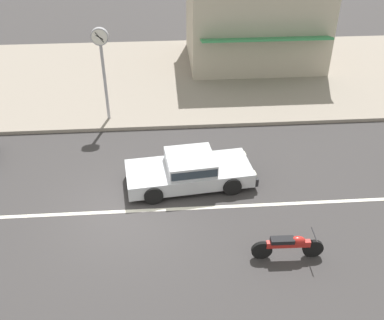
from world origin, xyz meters
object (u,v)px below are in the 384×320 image
object	(u,v)px
motorcycle_0	(289,245)
sedan_silver_3	(190,170)
shopfront_corner_warung	(255,11)
street_clock	(102,53)

from	to	relation	value
motorcycle_0	sedan_silver_3	bearing A→B (deg)	124.31
motorcycle_0	shopfront_corner_warung	world-z (taller)	shopfront_corner_warung
shopfront_corner_warung	sedan_silver_3	bearing A→B (deg)	-110.95
sedan_silver_3	motorcycle_0	world-z (taller)	sedan_silver_3
motorcycle_0	shopfront_corner_warung	distance (m)	14.20
sedan_silver_3	street_clock	xyz separation A→B (m)	(-3.01, 4.46, 2.38)
sedan_silver_3	street_clock	bearing A→B (deg)	124.01
sedan_silver_3	motorcycle_0	distance (m)	4.25
sedan_silver_3	shopfront_corner_warung	bearing A→B (deg)	69.05
sedan_silver_3	motorcycle_0	bearing A→B (deg)	-55.69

